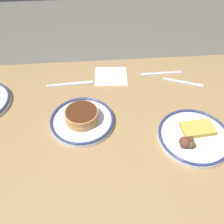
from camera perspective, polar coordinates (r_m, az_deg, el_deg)
ground_plane at (r=1.62m, az=0.75°, el=-19.84°), size 6.00×6.00×0.00m
dining_table at (r=1.09m, az=1.06°, el=-6.29°), size 1.48×0.87×0.72m
plate_near_main at (r=1.00m, az=-6.67°, el=-1.53°), size 0.25×0.25×0.06m
plate_far_companion at (r=1.00m, az=17.70°, el=-5.12°), size 0.27×0.27×0.05m
paper_napkin at (r=1.22m, az=-0.34°, el=7.91°), size 0.16×0.15×0.00m
fork_near at (r=1.23m, az=15.60°, el=6.35°), size 0.18×0.09×0.01m
fork_far at (r=1.26m, az=10.72°, el=8.40°), size 0.20×0.02×0.01m
butter_knife at (r=1.19m, az=-9.31°, el=6.14°), size 0.21×0.03×0.01m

